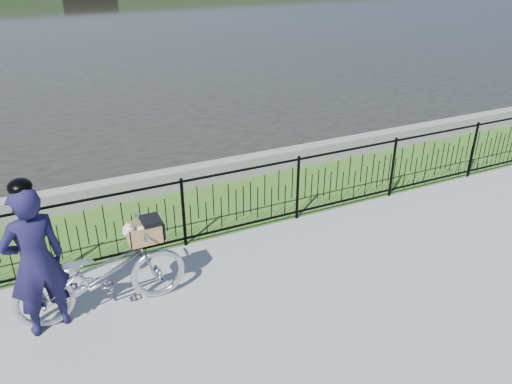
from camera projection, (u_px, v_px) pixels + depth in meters
ground at (291, 284)px, 6.94m from camera, size 120.00×120.00×0.00m
grass_strip at (221, 205)px, 9.04m from camera, size 60.00×2.00×0.01m
water at (53, 14)px, 33.60m from camera, size 120.00×120.00×0.00m
quay_wall at (202, 174)px, 9.76m from camera, size 60.00×0.30×0.40m
fence at (243, 200)px, 7.97m from camera, size 14.00×0.06×1.15m
bicycle_rig at (102, 273)px, 6.22m from camera, size 2.12×0.74×1.20m
cyclist at (35, 261)px, 5.73m from camera, size 0.80×0.63×1.99m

